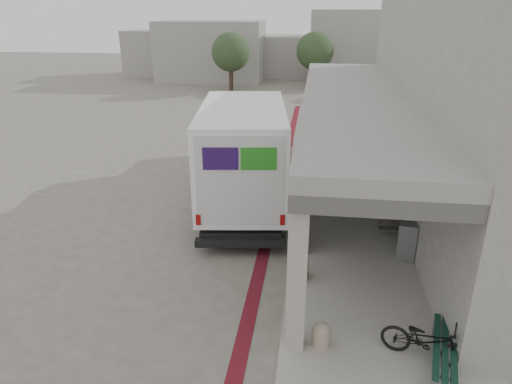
# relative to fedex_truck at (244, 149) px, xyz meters

# --- Properties ---
(ground) EXTENTS (120.00, 120.00, 0.00)m
(ground) POSITION_rel_fedex_truck_xyz_m (0.17, -4.34, -1.97)
(ground) COLOR #635F55
(ground) RESTS_ON ground
(bike_lane_stripe) EXTENTS (0.35, 40.00, 0.01)m
(bike_lane_stripe) POSITION_rel_fedex_truck_xyz_m (1.17, -2.34, -1.96)
(bike_lane_stripe) COLOR maroon
(bike_lane_stripe) RESTS_ON ground
(sidewalk) EXTENTS (4.40, 28.00, 0.12)m
(sidewalk) POSITION_rel_fedex_truck_xyz_m (4.17, -4.34, -1.91)
(sidewalk) COLOR #9D988D
(sidewalk) RESTS_ON ground
(transit_building) EXTENTS (7.60, 17.00, 7.00)m
(transit_building) POSITION_rel_fedex_truck_xyz_m (7.00, 0.16, 1.43)
(transit_building) COLOR gray
(transit_building) RESTS_ON ground
(distant_backdrop) EXTENTS (28.00, 10.00, 6.50)m
(distant_backdrop) POSITION_rel_fedex_truck_xyz_m (-2.67, 31.54, 0.74)
(distant_backdrop) COLOR #999791
(distant_backdrop) RESTS_ON ground
(tree_left) EXTENTS (3.20, 3.20, 4.80)m
(tree_left) POSITION_rel_fedex_truck_xyz_m (-4.83, 23.66, 1.21)
(tree_left) COLOR #38281C
(tree_left) RESTS_ON ground
(tree_mid) EXTENTS (3.20, 3.20, 4.80)m
(tree_mid) POSITION_rel_fedex_truck_xyz_m (2.17, 25.66, 1.21)
(tree_mid) COLOR #38281C
(tree_mid) RESTS_ON ground
(tree_right) EXTENTS (3.20, 3.20, 4.80)m
(tree_right) POSITION_rel_fedex_truck_xyz_m (10.17, 24.66, 1.21)
(tree_right) COLOR #38281C
(tree_right) RESTS_ON ground
(fedex_truck) EXTENTS (3.71, 8.92, 3.69)m
(fedex_truck) POSITION_rel_fedex_truck_xyz_m (0.00, 0.00, 0.00)
(fedex_truck) COLOR black
(fedex_truck) RESTS_ON ground
(bench) EXTENTS (0.90, 2.05, 0.47)m
(bench) POSITION_rel_fedex_truck_xyz_m (5.19, -8.05, -1.51)
(bench) COLOR slate
(bench) RESTS_ON sidewalk
(bollard_near) EXTENTS (0.37, 0.37, 0.55)m
(bollard_near) POSITION_rel_fedex_truck_xyz_m (2.82, -7.78, -1.57)
(bollard_near) COLOR gray
(bollard_near) RESTS_ON sidewalk
(bollard_far) EXTENTS (0.44, 0.44, 0.66)m
(bollard_far) POSITION_rel_fedex_truck_xyz_m (2.27, -5.28, -1.51)
(bollard_far) COLOR gray
(bollard_far) RESTS_ON sidewalk
(utility_cabinet) EXTENTS (0.62, 0.75, 1.10)m
(utility_cabinet) POSITION_rel_fedex_truck_xyz_m (5.17, -3.84, -1.29)
(utility_cabinet) COLOR gray
(utility_cabinet) RESTS_ON sidewalk
(bicycle_black) EXTENTS (1.87, 1.16, 0.93)m
(bicycle_black) POSITION_rel_fedex_truck_xyz_m (4.87, -7.93, -1.38)
(bicycle_black) COLOR black
(bicycle_black) RESTS_ON sidewalk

